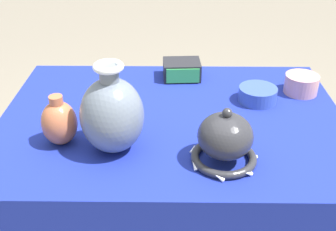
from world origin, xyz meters
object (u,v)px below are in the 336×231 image
Objects in this scene: vase_dome_bell at (225,140)px; pot_squat_rose at (301,84)px; jar_round_terracotta at (59,122)px; pot_squat_cobalt at (258,95)px; mosaic_tile_box at (182,70)px; vase_tall_bulbous at (112,114)px.

pot_squat_rose is (0.31, 0.41, -0.03)m from vase_dome_bell.
pot_squat_cobalt is at bearing 23.05° from jar_round_terracotta.
vase_dome_bell is 0.53m from mosaic_tile_box.
mosaic_tile_box is 0.56m from jar_round_terracotta.
pot_squat_rose is (0.16, 0.07, 0.01)m from pot_squat_cobalt.
vase_dome_bell is 0.37m from pot_squat_cobalt.
vase_dome_bell reaches higher than mosaic_tile_box.
vase_dome_bell is 0.51m from pot_squat_rose.
vase_tall_bulbous is 0.31m from vase_dome_bell.
vase_tall_bulbous is at bearing -147.58° from pot_squat_cobalt.
vase_tall_bulbous is 1.73× the size of jar_round_terracotta.
pot_squat_rose is (0.77, 0.32, -0.03)m from jar_round_terracotta.
vase_dome_bell is (0.30, -0.05, -0.05)m from vase_tall_bulbous.
vase_tall_bulbous reaches higher than pot_squat_cobalt.
vase_tall_bulbous is 0.16m from jar_round_terracotta.
mosaic_tile_box is 0.95× the size of jar_round_terracotta.
vase_dome_bell is 1.49× the size of pot_squat_cobalt.
pot_squat_rose is (0.61, 0.35, -0.08)m from vase_tall_bulbous.
vase_tall_bulbous is at bearing -150.11° from pot_squat_rose.
vase_tall_bulbous is 2.02× the size of pot_squat_cobalt.
vase_tall_bulbous is 1.35× the size of vase_dome_bell.
mosaic_tile_box is at bearing 51.40° from jar_round_terracotta.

